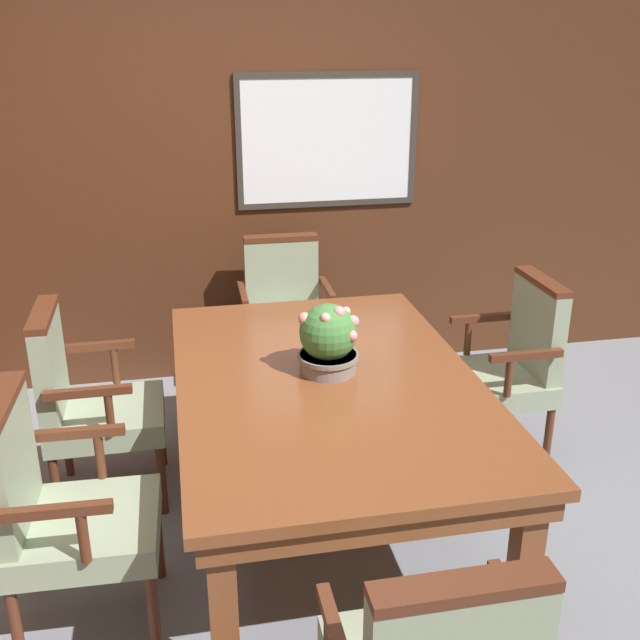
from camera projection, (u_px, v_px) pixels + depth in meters
The scene contains 8 objects.
ground_plane at pixel (305, 560), 3.14m from camera, with size 14.00×14.00×0.00m, color gray.
wall_back at pixel (246, 181), 4.46m from camera, with size 7.20×0.08×2.45m.
dining_table at pixel (327, 396), 3.14m from camera, with size 1.24×1.91×0.73m.
chair_right_far at pixel (508, 363), 3.76m from camera, with size 0.52×0.53×0.95m.
chair_left_near at pixel (59, 507), 2.63m from camera, with size 0.54×0.54×0.95m.
chair_head_far at pixel (285, 313), 4.41m from camera, with size 0.53×0.53×0.95m.
chair_left_far at pixel (87, 399), 3.39m from camera, with size 0.52×0.53×0.95m.
potted_plant at pixel (328, 340), 3.12m from camera, with size 0.26×0.26×0.30m.
Camera 1 is at (-0.44, -2.51, 2.08)m, focal length 42.00 mm.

